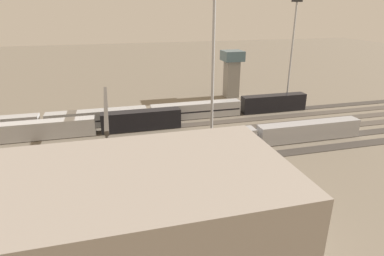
% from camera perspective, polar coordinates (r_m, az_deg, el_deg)
% --- Properties ---
extents(ground_plane, '(400.00, 400.00, 0.00)m').
position_cam_1_polar(ground_plane, '(68.88, -2.60, -1.91)').
color(ground_plane, '#756B5B').
extents(track_bed_0, '(140.00, 2.80, 0.12)m').
position_cam_1_polar(track_bed_0, '(80.33, -4.49, 1.46)').
color(track_bed_0, '#3D3833').
rests_on(track_bed_0, ground_plane).
extents(track_bed_1, '(140.00, 2.80, 0.12)m').
position_cam_1_polar(track_bed_1, '(75.70, -3.80, 0.25)').
color(track_bed_1, '#4C443D').
rests_on(track_bed_1, ground_plane).
extents(track_bed_2, '(140.00, 2.80, 0.12)m').
position_cam_1_polar(track_bed_2, '(71.12, -3.02, -1.11)').
color(track_bed_2, '#4C443D').
rests_on(track_bed_2, ground_plane).
extents(track_bed_3, '(140.00, 2.80, 0.12)m').
position_cam_1_polar(track_bed_3, '(66.61, -2.14, -2.67)').
color(track_bed_3, '#4C443D').
rests_on(track_bed_3, ground_plane).
extents(track_bed_4, '(140.00, 2.80, 0.12)m').
position_cam_1_polar(track_bed_4, '(62.16, -1.12, -4.44)').
color(track_bed_4, '#3D3833').
rests_on(track_bed_4, ground_plane).
extents(track_bed_5, '(140.00, 2.80, 0.12)m').
position_cam_1_polar(track_bed_5, '(57.81, 0.05, -6.48)').
color(track_bed_5, '#3D3833').
rests_on(track_bed_5, ground_plane).
extents(train_on_track_0, '(90.60, 3.06, 4.40)m').
position_cam_1_polar(train_on_track_0, '(78.87, -9.30, 2.42)').
color(train_on_track_0, black).
rests_on(train_on_track_0, ground_plane).
extents(train_on_track_1, '(66.40, 3.00, 4.40)m').
position_cam_1_polar(train_on_track_1, '(75.78, -26.75, -0.34)').
color(train_on_track_1, black).
rests_on(train_on_track_1, ground_plane).
extents(train_on_track_4, '(71.40, 3.00, 3.80)m').
position_cam_1_polar(train_on_track_4, '(61.98, 1.27, -2.53)').
color(train_on_track_4, '#A8AAB2').
rests_on(train_on_track_4, ground_plane).
extents(light_mast_0, '(2.80, 0.70, 28.98)m').
position_cam_1_polar(light_mast_0, '(91.18, 17.55, 14.67)').
color(light_mast_0, '#9EA0A5').
rests_on(light_mast_0, ground_plane).
extents(light_mast_1, '(2.80, 0.70, 32.26)m').
position_cam_1_polar(light_mast_1, '(49.99, 3.81, 13.29)').
color(light_mast_1, '#9EA0A5').
rests_on(light_mast_1, ground_plane).
extents(signal_gantry, '(0.70, 30.00, 8.80)m').
position_cam_1_polar(signal_gantry, '(65.04, -15.06, 3.07)').
color(signal_gantry, '#4C4742').
rests_on(signal_gantry, ground_plane).
extents(maintenance_shed, '(50.46, 18.81, 11.28)m').
position_cam_1_polar(maintenance_shed, '(36.34, -24.99, -16.57)').
color(maintenance_shed, '#9E9389').
rests_on(maintenance_shed, ground_plane).
extents(control_tower, '(6.00, 6.00, 14.27)m').
position_cam_1_polar(control_tower, '(100.62, 7.12, 10.17)').
color(control_tower, gray).
rests_on(control_tower, ground_plane).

